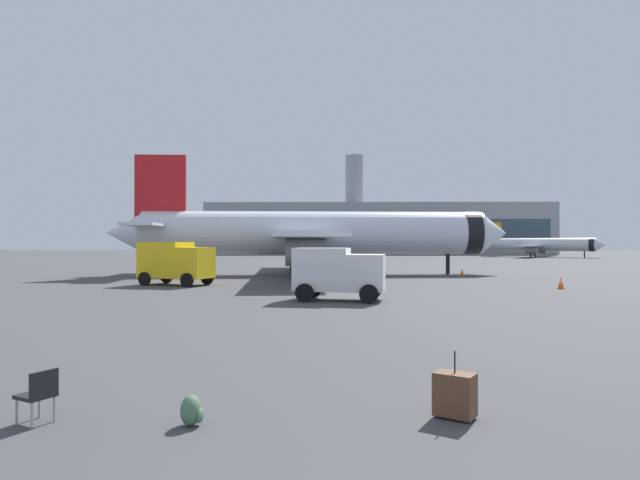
# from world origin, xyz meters

# --- Properties ---
(airplane_at_gate) EXTENTS (35.77, 32.27, 10.50)m
(airplane_at_gate) POSITION_xyz_m (-1.51, 45.82, 3.66)
(airplane_at_gate) COLOR silver
(airplane_at_gate) RESTS_ON ground
(airplane_taxiing) EXTENTS (20.54, 18.99, 6.84)m
(airplane_taxiing) POSITION_xyz_m (40.34, 102.95, 2.38)
(airplane_taxiing) COLOR silver
(airplane_taxiing) RESTS_ON ground
(service_truck) EXTENTS (5.27, 3.87, 2.90)m
(service_truck) POSITION_xyz_m (-10.34, 33.87, 1.61)
(service_truck) COLOR yellow
(service_truck) RESTS_ON ground
(cargo_van) EXTENTS (4.67, 2.93, 2.60)m
(cargo_van) POSITION_xyz_m (0.44, 24.38, 1.45)
(cargo_van) COLOR white
(cargo_van) RESTS_ON ground
(safety_cone_near) EXTENTS (0.44, 0.44, 0.82)m
(safety_cone_near) POSITION_xyz_m (-13.00, 42.46, 0.40)
(safety_cone_near) COLOR #F2590C
(safety_cone_near) RESTS_ON ground
(safety_cone_mid) EXTENTS (0.44, 0.44, 0.60)m
(safety_cone_mid) POSITION_xyz_m (11.38, 44.38, 0.29)
(safety_cone_mid) COLOR #F2590C
(safety_cone_mid) RESTS_ON ground
(safety_cone_far) EXTENTS (0.44, 0.44, 0.74)m
(safety_cone_far) POSITION_xyz_m (14.31, 31.35, 0.37)
(safety_cone_far) COLOR #F2590C
(safety_cone_far) RESTS_ON ground
(rolling_suitcase) EXTENTS (0.75, 0.68, 1.10)m
(rolling_suitcase) POSITION_xyz_m (2.05, 6.42, 0.39)
(rolling_suitcase) COLOR brown
(rolling_suitcase) RESTS_ON ground
(traveller_backpack) EXTENTS (0.36, 0.40, 0.48)m
(traveller_backpack) POSITION_xyz_m (-2.17, 5.99, 0.23)
(traveller_backpack) COLOR #476B4C
(traveller_backpack) RESTS_ON ground
(gate_chair) EXTENTS (0.65, 0.65, 0.86)m
(gate_chair) POSITION_xyz_m (-4.62, 6.03, 0.50)
(gate_chair) COLOR black
(gate_chair) RESTS_ON ground
(terminal_building) EXTENTS (81.75, 16.78, 24.12)m
(terminal_building) POSITION_xyz_m (11.69, 131.21, 6.23)
(terminal_building) COLOR gray
(terminal_building) RESTS_ON ground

